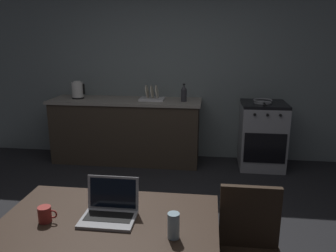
{
  "coord_description": "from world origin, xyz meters",
  "views": [
    {
      "loc": [
        0.56,
        -2.57,
        1.79
      ],
      "look_at": [
        0.13,
        0.89,
        0.86
      ],
      "focal_mm": 35.93,
      "sensor_mm": 36.0,
      "label": 1
    }
  ],
  "objects_px": {
    "drinking_glass": "(174,226)",
    "coffee_mug": "(45,214)",
    "laptop": "(110,210)",
    "chair": "(250,250)",
    "frying_pan": "(263,101)",
    "bottle": "(184,93)",
    "dish_rack": "(152,97)",
    "stove_oven": "(262,135)",
    "dining_table": "(109,231)",
    "electric_kettle": "(78,90)"
  },
  "relations": [
    {
      "from": "laptop",
      "to": "dish_rack",
      "type": "relative_size",
      "value": 0.94
    },
    {
      "from": "laptop",
      "to": "dish_rack",
      "type": "bearing_deg",
      "value": 97.76
    },
    {
      "from": "coffee_mug",
      "to": "stove_oven",
      "type": "bearing_deg",
      "value": 60.4
    },
    {
      "from": "coffee_mug",
      "to": "laptop",
      "type": "bearing_deg",
      "value": 14.32
    },
    {
      "from": "frying_pan",
      "to": "drinking_glass",
      "type": "bearing_deg",
      "value": -106.5
    },
    {
      "from": "bottle",
      "to": "electric_kettle",
      "type": "bearing_deg",
      "value": 178.14
    },
    {
      "from": "stove_oven",
      "to": "frying_pan",
      "type": "distance_m",
      "value": 0.49
    },
    {
      "from": "dish_rack",
      "to": "stove_oven",
      "type": "bearing_deg",
      "value": -0.09
    },
    {
      "from": "dining_table",
      "to": "frying_pan",
      "type": "height_order",
      "value": "frying_pan"
    },
    {
      "from": "chair",
      "to": "dish_rack",
      "type": "bearing_deg",
      "value": 92.62
    },
    {
      "from": "chair",
      "to": "frying_pan",
      "type": "height_order",
      "value": "frying_pan"
    },
    {
      "from": "laptop",
      "to": "frying_pan",
      "type": "height_order",
      "value": "frying_pan"
    },
    {
      "from": "bottle",
      "to": "frying_pan",
      "type": "height_order",
      "value": "bottle"
    },
    {
      "from": "chair",
      "to": "electric_kettle",
      "type": "height_order",
      "value": "electric_kettle"
    },
    {
      "from": "laptop",
      "to": "electric_kettle",
      "type": "height_order",
      "value": "electric_kettle"
    },
    {
      "from": "bottle",
      "to": "dish_rack",
      "type": "xyz_separation_m",
      "value": [
        -0.45,
        0.05,
        -0.07
      ]
    },
    {
      "from": "stove_oven",
      "to": "coffee_mug",
      "type": "relative_size",
      "value": 7.9
    },
    {
      "from": "frying_pan",
      "to": "coffee_mug",
      "type": "distance_m",
      "value": 3.37
    },
    {
      "from": "stove_oven",
      "to": "drinking_glass",
      "type": "height_order",
      "value": "stove_oven"
    },
    {
      "from": "dining_table",
      "to": "dish_rack",
      "type": "relative_size",
      "value": 3.81
    },
    {
      "from": "stove_oven",
      "to": "frying_pan",
      "type": "height_order",
      "value": "frying_pan"
    },
    {
      "from": "electric_kettle",
      "to": "dish_rack",
      "type": "relative_size",
      "value": 0.74
    },
    {
      "from": "dining_table",
      "to": "drinking_glass",
      "type": "relative_size",
      "value": 8.97
    },
    {
      "from": "dining_table",
      "to": "laptop",
      "type": "distance_m",
      "value": 0.12
    },
    {
      "from": "stove_oven",
      "to": "dish_rack",
      "type": "bearing_deg",
      "value": 179.91
    },
    {
      "from": "chair",
      "to": "drinking_glass",
      "type": "bearing_deg",
      "value": -167.89
    },
    {
      "from": "frying_pan",
      "to": "drinking_glass",
      "type": "relative_size",
      "value": 2.93
    },
    {
      "from": "coffee_mug",
      "to": "drinking_glass",
      "type": "relative_size",
      "value": 0.81
    },
    {
      "from": "dish_rack",
      "to": "coffee_mug",
      "type": "bearing_deg",
      "value": -92.51
    },
    {
      "from": "stove_oven",
      "to": "chair",
      "type": "relative_size",
      "value": 1.03
    },
    {
      "from": "bottle",
      "to": "drinking_glass",
      "type": "xyz_separation_m",
      "value": [
        0.18,
        -2.98,
        -0.23
      ]
    },
    {
      "from": "chair",
      "to": "laptop",
      "type": "bearing_deg",
      "value": 168.41
    },
    {
      "from": "chair",
      "to": "frying_pan",
      "type": "xyz_separation_m",
      "value": [
        0.44,
        2.73,
        0.43
      ]
    },
    {
      "from": "stove_oven",
      "to": "laptop",
      "type": "distance_m",
      "value": 3.17
    },
    {
      "from": "drinking_glass",
      "to": "coffee_mug",
      "type": "bearing_deg",
      "value": 174.89
    },
    {
      "from": "drinking_glass",
      "to": "dish_rack",
      "type": "height_order",
      "value": "dish_rack"
    },
    {
      "from": "electric_kettle",
      "to": "drinking_glass",
      "type": "xyz_separation_m",
      "value": [
        1.72,
        -3.03,
        -0.23
      ]
    },
    {
      "from": "laptop",
      "to": "bottle",
      "type": "bearing_deg",
      "value": 88.65
    },
    {
      "from": "laptop",
      "to": "dish_rack",
      "type": "distance_m",
      "value": 2.88
    },
    {
      "from": "bottle",
      "to": "drinking_glass",
      "type": "height_order",
      "value": "bottle"
    },
    {
      "from": "laptop",
      "to": "dish_rack",
      "type": "xyz_separation_m",
      "value": [
        -0.23,
        2.87,
        0.18
      ]
    },
    {
      "from": "laptop",
      "to": "drinking_glass",
      "type": "xyz_separation_m",
      "value": [
        0.4,
        -0.16,
        0.03
      ]
    },
    {
      "from": "chair",
      "to": "coffee_mug",
      "type": "bearing_deg",
      "value": 170.56
    },
    {
      "from": "stove_oven",
      "to": "laptop",
      "type": "relative_size",
      "value": 2.87
    },
    {
      "from": "dining_table",
      "to": "coffee_mug",
      "type": "relative_size",
      "value": 11.14
    },
    {
      "from": "electric_kettle",
      "to": "bottle",
      "type": "relative_size",
      "value": 1.02
    },
    {
      "from": "laptop",
      "to": "coffee_mug",
      "type": "height_order",
      "value": "laptop"
    },
    {
      "from": "bottle",
      "to": "coffee_mug",
      "type": "distance_m",
      "value": 2.98
    },
    {
      "from": "stove_oven",
      "to": "dining_table",
      "type": "relative_size",
      "value": 0.71
    },
    {
      "from": "electric_kettle",
      "to": "frying_pan",
      "type": "height_order",
      "value": "electric_kettle"
    }
  ]
}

